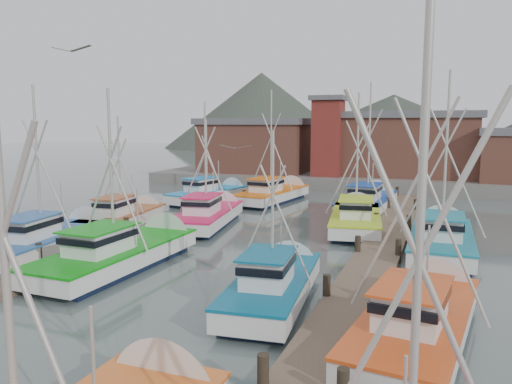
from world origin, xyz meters
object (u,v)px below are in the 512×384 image
(boat_4, at_px, (125,252))
(boat_12, at_px, (275,194))
(lookout_tower, at_px, (328,135))
(boat_8, at_px, (209,215))

(boat_4, xyz_separation_m, boat_12, (0.30, 21.64, 0.01))
(lookout_tower, xyz_separation_m, boat_8, (-2.89, -22.93, -4.87))
(boat_4, xyz_separation_m, boat_8, (-0.58, 10.38, -0.00))
(boat_8, xyz_separation_m, boat_12, (0.88, 11.27, 0.01))
(boat_4, height_order, boat_12, boat_12)
(lookout_tower, relative_size, boat_12, 0.80)
(boat_12, bearing_deg, boat_8, -86.85)
(boat_4, bearing_deg, boat_8, 94.52)
(lookout_tower, distance_m, boat_8, 23.62)
(boat_12, bearing_deg, lookout_tower, 87.81)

